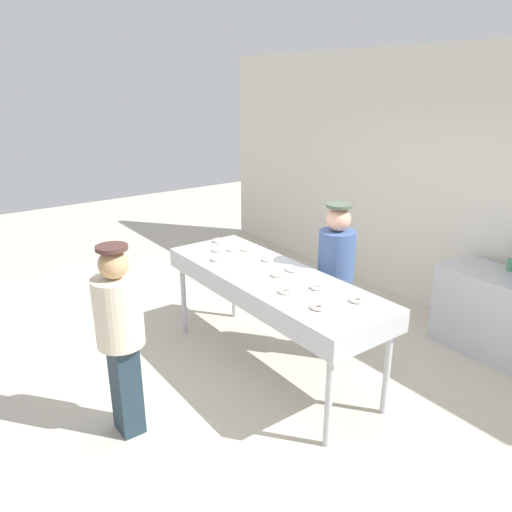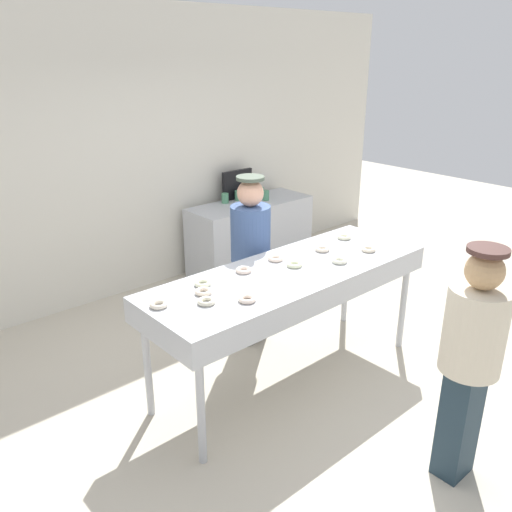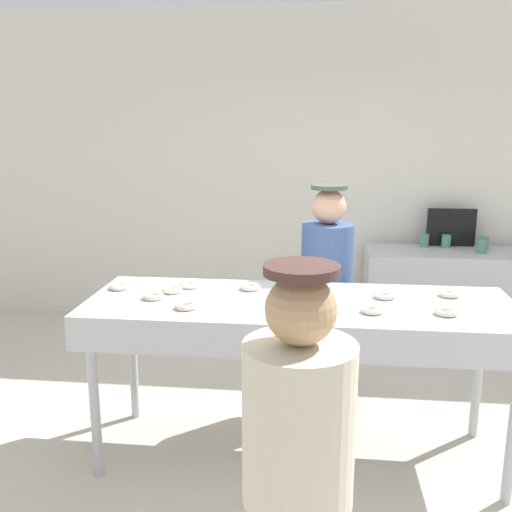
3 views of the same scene
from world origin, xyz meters
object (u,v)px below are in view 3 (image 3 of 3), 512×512
(sugar_donut_8, at_px, (172,290))
(menu_display, at_px, (451,227))
(customer_waiting, at_px, (298,466))
(paper_cup_0, at_px, (484,243))
(sugar_donut_6, at_px, (384,295))
(paper_cup_2, at_px, (446,241))
(sugar_donut_2, at_px, (189,285))
(sugar_donut_4, at_px, (308,288))
(sugar_donut_1, at_px, (153,296))
(sugar_donut_3, at_px, (449,294))
(paper_cup_3, at_px, (482,247))
(fryer_conveyor, at_px, (299,317))
(worker_baker, at_px, (327,282))
(sugar_donut_0, at_px, (119,286))
(prep_counter, at_px, (452,296))
(sugar_donut_9, at_px, (186,306))
(paper_cup_1, at_px, (424,240))
(sugar_donut_11, at_px, (372,310))
(sugar_donut_5, at_px, (250,287))
(sugar_donut_10, at_px, (311,298))
(sugar_donut_7, at_px, (446,312))

(sugar_donut_8, relative_size, menu_display, 0.28)
(customer_waiting, xyz_separation_m, paper_cup_0, (1.57, 3.64, 0.01))
(sugar_donut_6, xyz_separation_m, paper_cup_2, (0.80, 2.10, -0.09))
(customer_waiting, bearing_deg, menu_display, 68.40)
(sugar_donut_2, height_order, sugar_donut_4, same)
(sugar_donut_1, relative_size, sugar_donut_3, 1.00)
(paper_cup_3, bearing_deg, sugar_donut_3, -110.68)
(paper_cup_3, bearing_deg, sugar_donut_2, -141.51)
(sugar_donut_1, distance_m, sugar_donut_2, 0.30)
(sugar_donut_8, bearing_deg, fryer_conveyor, -6.62)
(sugar_donut_4, relative_size, worker_baker, 0.08)
(sugar_donut_0, distance_m, paper_cup_2, 3.18)
(paper_cup_0, bearing_deg, prep_counter, -155.87)
(sugar_donut_8, xyz_separation_m, paper_cup_2, (2.06, 2.12, -0.09))
(fryer_conveyor, distance_m, paper_cup_0, 2.70)
(sugar_donut_3, height_order, sugar_donut_6, same)
(sugar_donut_6, relative_size, paper_cup_2, 1.03)
(sugar_donut_9, bearing_deg, sugar_donut_8, 117.58)
(paper_cup_1, distance_m, paper_cup_2, 0.20)
(sugar_donut_1, distance_m, sugar_donut_4, 0.93)
(sugar_donut_1, relative_size, paper_cup_2, 1.03)
(sugar_donut_1, distance_m, menu_display, 3.20)
(prep_counter, bearing_deg, sugar_donut_11, -113.36)
(sugar_donut_4, bearing_deg, paper_cup_3, 49.65)
(fryer_conveyor, bearing_deg, sugar_donut_3, 12.25)
(sugar_donut_5, height_order, paper_cup_3, sugar_donut_5)
(sugar_donut_2, bearing_deg, prep_counter, 41.96)
(sugar_donut_8, relative_size, prep_counter, 0.08)
(sugar_donut_10, distance_m, menu_display, 2.60)
(worker_baker, height_order, prep_counter, worker_baker)
(sugar_donut_5, relative_size, paper_cup_0, 1.03)
(customer_waiting, distance_m, paper_cup_2, 3.89)
(fryer_conveyor, height_order, sugar_donut_3, sugar_donut_3)
(prep_counter, bearing_deg, sugar_donut_0, -142.09)
(fryer_conveyor, bearing_deg, sugar_donut_5, 147.17)
(sugar_donut_8, relative_size, sugar_donut_10, 1.00)
(sugar_donut_1, relative_size, sugar_donut_10, 1.00)
(sugar_donut_3, bearing_deg, fryer_conveyor, -167.75)
(sugar_donut_1, height_order, sugar_donut_5, same)
(sugar_donut_3, height_order, paper_cup_3, sugar_donut_3)
(sugar_donut_9, bearing_deg, paper_cup_0, 46.62)
(sugar_donut_3, bearing_deg, menu_display, 77.33)
(sugar_donut_2, bearing_deg, sugar_donut_0, -168.85)
(customer_waiting, relative_size, menu_display, 3.53)
(sugar_donut_7, distance_m, prep_counter, 2.33)
(sugar_donut_7, relative_size, sugar_donut_10, 1.00)
(sugar_donut_3, bearing_deg, customer_waiting, -116.38)
(paper_cup_2, bearing_deg, paper_cup_1, 177.31)
(sugar_donut_0, height_order, sugar_donut_10, same)
(sugar_donut_4, height_order, sugar_donut_9, same)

